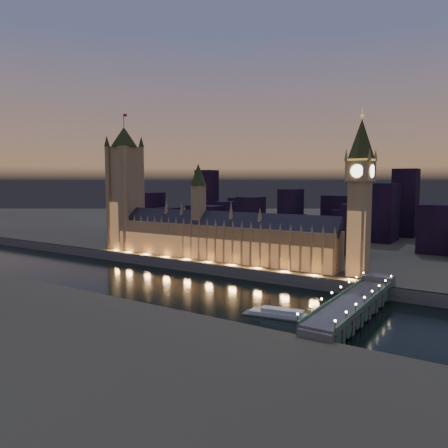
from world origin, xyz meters
The scene contains 9 objects.
ground_plane centered at (0.00, 0.00, 0.00)m, with size 2000.00×2000.00×0.00m, color black.
north_bank centered at (0.00, 520.00, 4.00)m, with size 2000.00×960.00×8.00m, color #3F332C.
embankment_wall centered at (0.00, 41.00, 4.00)m, with size 2000.00×2.50×8.00m, color #57404D.
palace_of_westminster centered at (-5.86, 61.75, 26.37)m, with size 202.00×24.06×78.00m.
victoria_tower centered at (-110.00, 61.93, 70.13)m, with size 31.68×31.68×125.06m.
elizabeth_tower centered at (108.00, 61.92, 69.62)m, with size 18.00×18.00×110.47m.
westminster_bridge centered at (126.13, -3.45, 5.99)m, with size 17.46×113.00×15.90m.
river_boat centered at (94.01, -24.86, 1.56)m, with size 43.35×16.34×4.50m.
city_backdrop centered at (35.67, 245.74, 31.24)m, with size 463.45×215.63×79.22m.
Camera 1 is at (191.02, -229.31, 71.80)m, focal length 35.00 mm.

